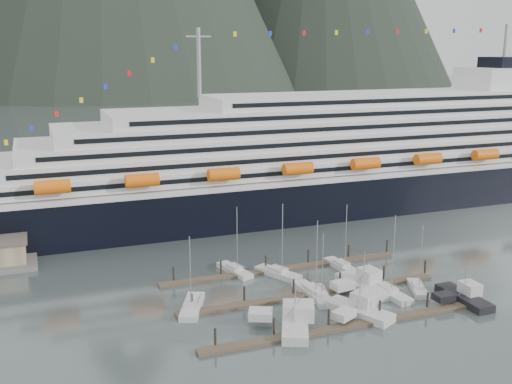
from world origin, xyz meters
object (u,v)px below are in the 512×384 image
sailboat_d (387,292)px  trawler_d (463,297)px  trawler_b (359,310)px  trawler_e (363,285)px  sailboat_f (278,274)px  sailboat_h (418,289)px  sailboat_g (342,267)px  trawler_a (294,320)px  cruise_ship (346,162)px  sailboat_e (235,270)px  sailboat_b (313,293)px  sailboat_a (192,307)px  sailboat_c (321,296)px

sailboat_d → trawler_d: sailboat_d is taller
trawler_b → trawler_e: (6.00, 8.93, 0.04)m
sailboat_f → sailboat_h: size_ratio=1.16×
sailboat_d → sailboat_g: (-1.32, 13.84, -0.02)m
trawler_a → trawler_e: bearing=-39.6°
cruise_ship → sailboat_d: size_ratio=14.03×
sailboat_e → trawler_a: 24.50m
sailboat_b → sailboat_h: (18.20, -4.67, -0.02)m
sailboat_a → sailboat_b: (20.91, -1.77, -0.00)m
trawler_a → sailboat_d: bearing=-51.2°
sailboat_a → sailboat_h: bearing=-76.2°
sailboat_d → trawler_e: size_ratio=1.21×
cruise_ship → trawler_b: bearing=-117.1°
trawler_b → trawler_e: size_ratio=0.95×
sailboat_f → sailboat_h: (20.21, -15.31, -0.03)m
sailboat_b → sailboat_h: bearing=-109.0°
sailboat_b → trawler_b: bearing=-165.7°
sailboat_b → sailboat_d: bearing=-112.7°
cruise_ship → sailboat_e: bearing=-140.0°
sailboat_a → sailboat_h: (39.11, -6.44, -0.03)m
cruise_ship → sailboat_b: size_ratio=14.78×
sailboat_a → sailboat_f: (18.90, 8.87, 0.01)m
trawler_a → sailboat_b: bearing=-15.7°
sailboat_b → sailboat_g: bearing=-53.1°
sailboat_d → trawler_a: 20.82m
sailboat_e → sailboat_f: 8.37m
sailboat_a → trawler_a: sailboat_a is taller
sailboat_e → sailboat_g: sailboat_e is taller
trawler_b → trawler_d: size_ratio=1.04×
sailboat_b → sailboat_h: 18.79m
sailboat_h → trawler_d: (4.42, -6.55, 0.46)m
cruise_ship → trawler_d: (-12.30, -63.21, -11.17)m
sailboat_a → sailboat_e: sailboat_e is taller
sailboat_g → sailboat_h: 16.13m
sailboat_a → sailboat_b: size_ratio=0.94×
sailboat_a → trawler_a: (13.16, -11.10, 0.52)m
sailboat_f → trawler_a: (-5.74, -19.97, 0.52)m
sailboat_a → trawler_e: 30.38m
sailboat_b → sailboat_g: sailboat_b is taller
sailboat_e → trawler_b: size_ratio=1.16×
sailboat_h → sailboat_b: bearing=98.2°
sailboat_b → sailboat_e: 17.64m
sailboat_a → sailboat_g: bearing=-52.8°
sailboat_c → trawler_b: bearing=-147.4°
sailboat_d → sailboat_f: (-14.38, 14.69, 0.01)m
sailboat_b → sailboat_g: 14.77m
sailboat_g → trawler_d: size_ratio=1.19×
sailboat_b → trawler_d: (22.62, -11.23, 0.44)m
sailboat_c → trawler_d: sailboat_c is taller
cruise_ship → sailboat_h: size_ratio=16.63×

